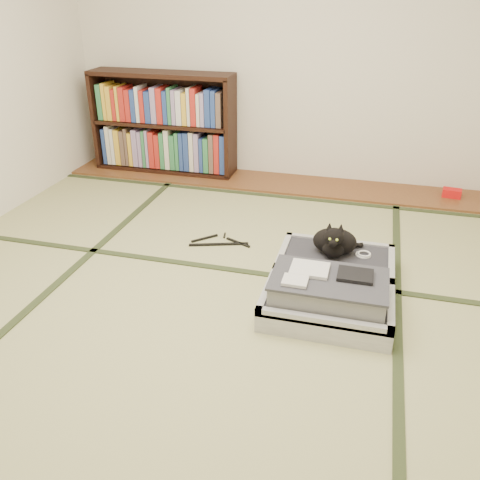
# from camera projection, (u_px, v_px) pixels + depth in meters

# --- Properties ---
(floor) EXTENTS (4.50, 4.50, 0.00)m
(floor) POSITION_uv_depth(u_px,v_px,m) (216.00, 305.00, 2.89)
(floor) COLOR tan
(floor) RESTS_ON ground
(wood_strip) EXTENTS (4.00, 0.50, 0.02)m
(wood_strip) POSITION_uv_depth(u_px,v_px,m) (282.00, 183.00, 4.61)
(wood_strip) COLOR brown
(wood_strip) RESTS_ON ground
(red_item) EXTENTS (0.16, 0.11, 0.07)m
(red_item) POSITION_uv_depth(u_px,v_px,m) (452.00, 193.00, 4.28)
(red_item) COLOR red
(red_item) RESTS_ON wood_strip
(room_shell) EXTENTS (4.50, 4.50, 4.50)m
(room_shell) POSITION_uv_depth(u_px,v_px,m) (208.00, 28.00, 2.23)
(room_shell) COLOR white
(room_shell) RESTS_ON ground
(tatami_borders) EXTENTS (4.00, 4.50, 0.01)m
(tatami_borders) POSITION_uv_depth(u_px,v_px,m) (238.00, 263.00, 3.31)
(tatami_borders) COLOR #2D381E
(tatami_borders) RESTS_ON ground
(bookcase) EXTENTS (1.34, 0.31, 0.92)m
(bookcase) POSITION_uv_depth(u_px,v_px,m) (164.00, 125.00, 4.73)
(bookcase) COLOR black
(bookcase) RESTS_ON wood_strip
(suitcase) EXTENTS (0.70, 0.93, 0.27)m
(suitcase) POSITION_uv_depth(u_px,v_px,m) (331.00, 285.00, 2.90)
(suitcase) COLOR #BBBCC1
(suitcase) RESTS_ON floor
(cat) EXTENTS (0.31, 0.31, 0.25)m
(cat) POSITION_uv_depth(u_px,v_px,m) (335.00, 242.00, 3.10)
(cat) COLOR black
(cat) RESTS_ON suitcase
(cable_coil) EXTENTS (0.10, 0.10, 0.02)m
(cable_coil) POSITION_uv_depth(u_px,v_px,m) (364.00, 254.00, 3.13)
(cable_coil) COLOR white
(cable_coil) RESTS_ON suitcase
(hanger) EXTENTS (0.42, 0.26, 0.01)m
(hanger) POSITION_uv_depth(u_px,v_px,m) (220.00, 242.00, 3.57)
(hanger) COLOR black
(hanger) RESTS_ON floor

